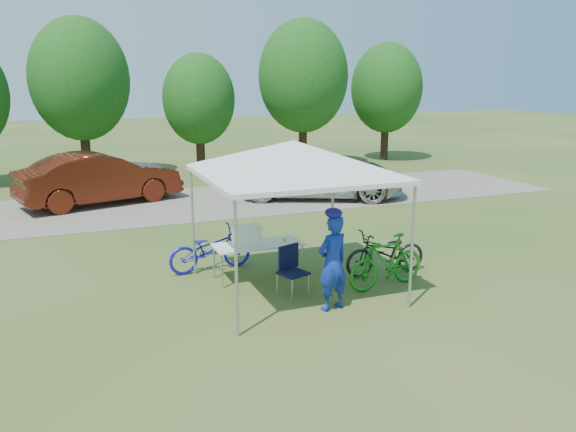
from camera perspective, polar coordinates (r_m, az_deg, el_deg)
name	(u,v)px	position (r m, az deg, el deg)	size (l,w,h in m)	color
ground	(293,289)	(10.39, 0.54, -7.45)	(100.00, 100.00, 0.00)	#2D5119
gravel_strip	(198,203)	(17.76, -9.14, 1.35)	(24.00, 5.00, 0.02)	gray
canopy	(294,145)	(9.75, 0.57, 7.25)	(4.53, 4.53, 3.00)	#A5A5AA
treeline	(154,85)	(23.28, -13.50, 12.77)	(24.89, 4.28, 6.30)	#382314
folding_table	(258,246)	(10.77, -3.08, -3.03)	(1.69, 0.70, 0.69)	white
folding_chair	(291,266)	(10.02, 0.29, -5.10)	(0.57, 0.60, 0.88)	black
cooler	(247,235)	(10.64, -4.21, -1.95)	(0.52, 0.35, 0.37)	white
ice_cream_cup	(285,240)	(10.87, -0.33, -2.46)	(0.07, 0.07, 0.05)	gold
cyclist	(333,263)	(9.29, 4.55, -4.76)	(0.59, 0.39, 1.62)	#122A98
bike_blue	(210,249)	(11.35, -7.90, -3.33)	(0.60, 1.71, 0.90)	#1816C6
bike_green	(387,261)	(10.48, 9.99, -4.57)	(0.47, 1.66, 1.00)	#1B791B
bike_dark	(386,253)	(11.17, 9.92, -3.69)	(0.60, 1.71, 0.90)	black
minivan	(322,174)	(18.37, 3.42, 4.32)	(2.49, 5.40, 1.50)	silver
sedan	(100,178)	(18.16, -18.55, 3.66)	(1.68, 4.81, 1.59)	#521A0D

